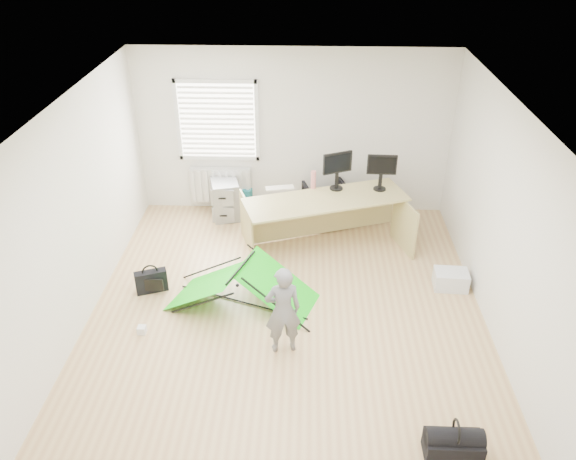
{
  "coord_description": "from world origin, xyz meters",
  "views": [
    {
      "loc": [
        0.22,
        -5.71,
        4.59
      ],
      "look_at": [
        0.0,
        0.4,
        0.95
      ],
      "focal_mm": 35.0,
      "sensor_mm": 36.0,
      "label": 1
    }
  ],
  "objects_px": {
    "storage_crate": "(451,279)",
    "duffel_bag": "(453,447)",
    "desk": "(325,223)",
    "kite": "(242,285)",
    "filing_cabinet": "(225,199)",
    "person": "(283,310)",
    "monitor_left": "(337,176)",
    "monitor_right": "(381,177)",
    "office_chair": "(326,203)",
    "laptop_bag": "(151,281)",
    "thermos": "(313,180)"
  },
  "relations": [
    {
      "from": "person",
      "to": "kite",
      "type": "relative_size",
      "value": 0.63
    },
    {
      "from": "desk",
      "to": "monitor_right",
      "type": "xyz_separation_m",
      "value": [
        0.81,
        0.33,
        0.61
      ]
    },
    {
      "from": "monitor_left",
      "to": "thermos",
      "type": "xyz_separation_m",
      "value": [
        -0.35,
        0.01,
        -0.08
      ]
    },
    {
      "from": "desk",
      "to": "thermos",
      "type": "height_order",
      "value": "thermos"
    },
    {
      "from": "monitor_right",
      "to": "laptop_bag",
      "type": "height_order",
      "value": "monitor_right"
    },
    {
      "from": "duffel_bag",
      "to": "office_chair",
      "type": "bearing_deg",
      "value": 103.84
    },
    {
      "from": "laptop_bag",
      "to": "monitor_right",
      "type": "bearing_deg",
      "value": 5.41
    },
    {
      "from": "filing_cabinet",
      "to": "duffel_bag",
      "type": "distance_m",
      "value": 5.34
    },
    {
      "from": "office_chair",
      "to": "desk",
      "type": "bearing_deg",
      "value": 71.46
    },
    {
      "from": "office_chair",
      "to": "monitor_left",
      "type": "bearing_deg",
      "value": 88.11
    },
    {
      "from": "duffel_bag",
      "to": "monitor_right",
      "type": "bearing_deg",
      "value": 94.85
    },
    {
      "from": "thermos",
      "to": "person",
      "type": "bearing_deg",
      "value": -97.44
    },
    {
      "from": "monitor_left",
      "to": "storage_crate",
      "type": "relative_size",
      "value": 1.01
    },
    {
      "from": "thermos",
      "to": "kite",
      "type": "distance_m",
      "value": 2.11
    },
    {
      "from": "office_chair",
      "to": "laptop_bag",
      "type": "distance_m",
      "value": 3.14
    },
    {
      "from": "monitor_right",
      "to": "storage_crate",
      "type": "height_order",
      "value": "monitor_right"
    },
    {
      "from": "monitor_right",
      "to": "storage_crate",
      "type": "bearing_deg",
      "value": -54.31
    },
    {
      "from": "monitor_left",
      "to": "laptop_bag",
      "type": "xyz_separation_m",
      "value": [
        -2.5,
        -1.55,
        -0.87
      ]
    },
    {
      "from": "office_chair",
      "to": "person",
      "type": "xyz_separation_m",
      "value": [
        -0.57,
        -3.1,
        0.26
      ]
    },
    {
      "from": "desk",
      "to": "filing_cabinet",
      "type": "relative_size",
      "value": 3.69
    },
    {
      "from": "storage_crate",
      "to": "duffel_bag",
      "type": "xyz_separation_m",
      "value": [
        -0.55,
        -2.7,
        -0.01
      ]
    },
    {
      "from": "office_chair",
      "to": "person",
      "type": "height_order",
      "value": "person"
    },
    {
      "from": "monitor_left",
      "to": "storage_crate",
      "type": "bearing_deg",
      "value": -65.08
    },
    {
      "from": "desk",
      "to": "person",
      "type": "relative_size",
      "value": 2.08
    },
    {
      "from": "thermos",
      "to": "person",
      "type": "relative_size",
      "value": 0.24
    },
    {
      "from": "monitor_right",
      "to": "office_chair",
      "type": "distance_m",
      "value": 1.15
    },
    {
      "from": "desk",
      "to": "office_chair",
      "type": "bearing_deg",
      "value": 68.03
    },
    {
      "from": "laptop_bag",
      "to": "duffel_bag",
      "type": "xyz_separation_m",
      "value": [
        3.48,
        -2.47,
        -0.04
      ]
    },
    {
      "from": "person",
      "to": "duffel_bag",
      "type": "xyz_separation_m",
      "value": [
        1.67,
        -1.41,
        -0.46
      ]
    },
    {
      "from": "thermos",
      "to": "storage_crate",
      "type": "height_order",
      "value": "thermos"
    },
    {
      "from": "filing_cabinet",
      "to": "storage_crate",
      "type": "relative_size",
      "value": 1.44
    },
    {
      "from": "desk",
      "to": "storage_crate",
      "type": "xyz_separation_m",
      "value": [
        1.69,
        -0.99,
        -0.28
      ]
    },
    {
      "from": "storage_crate",
      "to": "office_chair",
      "type": "bearing_deg",
      "value": 132.42
    },
    {
      "from": "desk",
      "to": "thermos",
      "type": "xyz_separation_m",
      "value": [
        -0.19,
        0.34,
        0.54
      ]
    },
    {
      "from": "monitor_left",
      "to": "laptop_bag",
      "type": "height_order",
      "value": "monitor_left"
    },
    {
      "from": "monitor_left",
      "to": "filing_cabinet",
      "type": "bearing_deg",
      "value": 138.43
    },
    {
      "from": "filing_cabinet",
      "to": "laptop_bag",
      "type": "xyz_separation_m",
      "value": [
        -0.72,
        -2.1,
        -0.17
      ]
    },
    {
      "from": "monitor_right",
      "to": "person",
      "type": "height_order",
      "value": "monitor_right"
    },
    {
      "from": "monitor_left",
      "to": "laptop_bag",
      "type": "distance_m",
      "value": 3.07
    },
    {
      "from": "laptop_bag",
      "to": "desk",
      "type": "bearing_deg",
      "value": 6.73
    },
    {
      "from": "filing_cabinet",
      "to": "monitor_left",
      "type": "height_order",
      "value": "monitor_left"
    },
    {
      "from": "monitor_left",
      "to": "thermos",
      "type": "bearing_deg",
      "value": 153.93
    },
    {
      "from": "monitor_left",
      "to": "monitor_right",
      "type": "bearing_deg",
      "value": -24.12
    },
    {
      "from": "monitor_left",
      "to": "duffel_bag",
      "type": "relative_size",
      "value": 0.84
    },
    {
      "from": "monitor_right",
      "to": "thermos",
      "type": "relative_size",
      "value": 1.56
    },
    {
      "from": "kite",
      "to": "storage_crate",
      "type": "xyz_separation_m",
      "value": [
        2.79,
        0.45,
        -0.16
      ]
    },
    {
      "from": "filing_cabinet",
      "to": "storage_crate",
      "type": "bearing_deg",
      "value": -43.84
    },
    {
      "from": "person",
      "to": "storage_crate",
      "type": "distance_m",
      "value": 2.61
    },
    {
      "from": "monitor_left",
      "to": "person",
      "type": "distance_m",
      "value": 2.74
    },
    {
      "from": "desk",
      "to": "storage_crate",
      "type": "distance_m",
      "value": 1.98
    }
  ]
}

